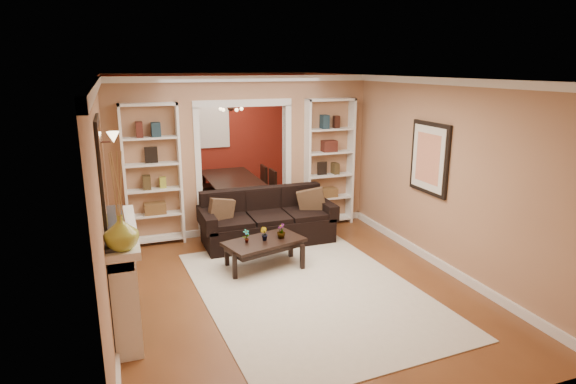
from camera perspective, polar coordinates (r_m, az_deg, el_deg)
name	(u,v)px	position (r m, az deg, el deg)	size (l,w,h in m)	color
floor	(265,253)	(7.64, -2.75, -7.22)	(8.00, 8.00, 0.00)	brown
ceiling	(263,77)	(7.09, -3.03, 13.47)	(8.00, 8.00, 0.00)	white
wall_back	(212,134)	(11.08, -9.03, 6.75)	(8.00, 8.00, 0.00)	#AC7D5B
wall_front	(421,274)	(3.78, 15.54, -9.32)	(8.00, 8.00, 0.00)	#AC7D5B
wall_left	(105,181)	(6.95, -20.92, 1.24)	(8.00, 8.00, 0.00)	#AC7D5B
wall_right	(393,159)	(8.18, 12.39, 3.79)	(8.00, 8.00, 0.00)	#AC7D5B
partition_wall	(243,156)	(8.38, -5.31, 4.33)	(4.50, 0.15, 2.70)	#AC7D5B
red_back_panel	(212,136)	(11.05, -9.00, 6.58)	(4.44, 0.04, 2.64)	maroon
dining_window	(212,126)	(10.99, -9.00, 7.74)	(0.78, 0.03, 0.98)	#8CA5CC
area_rug	(309,291)	(6.42, 2.55, -11.60)	(2.69, 3.76, 0.01)	beige
sofa	(268,217)	(7.95, -2.42, -3.03)	(2.20, 0.95, 0.86)	black
pillow_left	(221,211)	(7.69, -7.93, -2.29)	(0.40, 0.12, 0.40)	brown
pillow_right	(312,201)	(8.13, 2.84, -1.07)	(0.45, 0.13, 0.45)	brown
coffee_table	(264,254)	(7.03, -2.83, -7.35)	(1.12, 0.61, 0.42)	black
plant_left	(246,236)	(6.86, -4.96, -5.21)	(0.10, 0.07, 0.20)	#336626
plant_center	(264,234)	(6.93, -2.86, -4.99)	(0.11, 0.08, 0.19)	#336626
plant_right	(281,231)	(7.00, -0.82, -4.65)	(0.12, 0.12, 0.22)	#336626
bookshelf_left	(153,176)	(8.01, -15.75, 1.89)	(0.90, 0.30, 2.30)	white
bookshelf_right	(329,163)	(8.78, 4.86, 3.48)	(0.90, 0.30, 2.30)	white
fireplace	(126,276)	(5.75, -18.70, -9.41)	(0.32, 1.70, 1.16)	white
vase	(121,232)	(4.83, -19.16, -4.55)	(0.32, 0.32, 0.34)	#98A234
mirror	(101,170)	(5.39, -21.24, 2.43)	(0.03, 0.95, 1.10)	silver
wall_sconce	(109,139)	(7.40, -20.46, 5.85)	(0.18, 0.18, 0.22)	#FFE0A5
framed_art	(429,158)	(7.31, 16.36, 3.85)	(0.04, 0.85, 1.05)	black
dining_table	(233,192)	(10.04, -6.51, 0.02)	(1.02, 1.83, 0.64)	black
dining_chair_nw	(210,195)	(9.63, -9.28, -0.38)	(0.37, 0.37, 0.75)	black
dining_chair_ne	(263,189)	(9.87, -3.02, 0.37)	(0.40, 0.40, 0.82)	black
dining_chair_sw	(204,187)	(10.20, -9.93, 0.58)	(0.40, 0.40, 0.80)	black
dining_chair_se	(255,183)	(10.43, -3.98, 1.06)	(0.39, 0.39, 0.79)	black
chandelier	(223,109)	(9.74, -7.69, 9.69)	(0.50, 0.50, 0.30)	#3E231C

